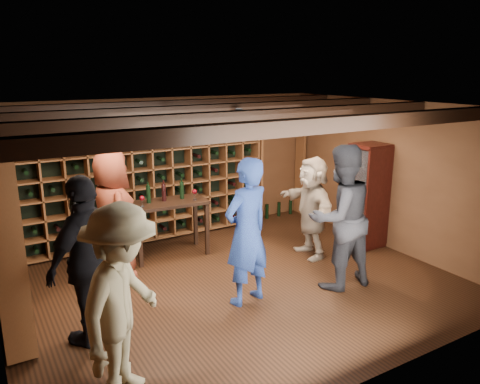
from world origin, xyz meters
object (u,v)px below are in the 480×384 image
guest_red_floral (113,215)px  tasting_table (168,208)px  guest_khaki (123,303)px  guest_beige (312,207)px  display_cabinet (367,198)px  guest_woman_black (89,260)px  man_grey_suit (340,217)px  man_blue_shirt (247,232)px

guest_red_floral → tasting_table: (0.99, 0.35, -0.13)m
guest_khaki → guest_beige: (3.64, 1.80, -0.11)m
display_cabinet → guest_woman_black: size_ratio=0.91×
guest_red_floral → tasting_table: 1.06m
guest_woman_black → guest_red_floral: bearing=-147.2°
guest_woman_black → guest_khaki: bearing=59.6°
man_grey_suit → tasting_table: (-1.61, 2.25, -0.20)m
display_cabinet → man_grey_suit: man_grey_suit is taller
man_grey_suit → tasting_table: size_ratio=1.61×
display_cabinet → guest_beige: bearing=172.9°
man_grey_suit → guest_beige: (0.38, 1.08, -0.18)m
guest_red_floral → guest_khaki: guest_red_floral is taller
man_grey_suit → guest_khaki: (-3.25, -0.72, -0.08)m
man_grey_suit → guest_red_floral: 3.21m
display_cabinet → man_blue_shirt: (-2.83, -0.69, 0.11)m
display_cabinet → tasting_table: bearing=157.0°
guest_beige → tasting_table: guest_beige is taller
guest_khaki → guest_beige: guest_khaki is taller
man_blue_shirt → guest_woman_black: (-1.95, 0.12, -0.01)m
guest_red_floral → guest_beige: bearing=-105.2°
guest_red_floral → guest_khaki: bearing=166.0°
guest_khaki → tasting_table: bearing=13.3°
man_blue_shirt → guest_red_floral: bearing=-65.2°
guest_beige → tasting_table: (-1.99, 1.17, -0.02)m
guest_woman_black → tasting_table: bearing=-164.4°
guest_red_floral → guest_beige: (2.98, -0.82, -0.11)m
guest_woman_black → guest_khaki: size_ratio=1.03×
guest_woman_black → man_grey_suit: bearing=141.1°
man_blue_shirt → man_grey_suit: bearing=157.3°
guest_woman_black → guest_khaki: guest_woman_black is taller
tasting_table → man_blue_shirt: bearing=-79.2°
man_grey_suit → display_cabinet: bearing=-144.3°
man_blue_shirt → guest_red_floral: (-1.24, 1.65, -0.03)m
man_blue_shirt → guest_red_floral: 2.07m
man_blue_shirt → tasting_table: 2.02m
guest_red_floral → guest_woman_black: size_ratio=0.98×
man_blue_shirt → man_grey_suit: size_ratio=0.96×
man_grey_suit → tasting_table: man_grey_suit is taller
man_blue_shirt → guest_woman_black: bearing=-15.7°
display_cabinet → man_blue_shirt: bearing=-166.2°
man_blue_shirt → guest_khaki: size_ratio=1.04×
guest_red_floral → guest_beige: guest_red_floral is taller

